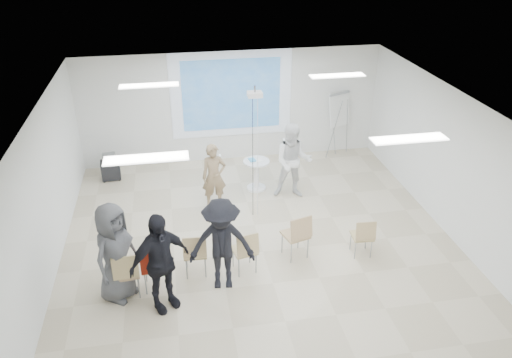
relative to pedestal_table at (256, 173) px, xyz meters
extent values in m
cube|color=beige|center=(-0.33, -2.61, -0.49)|extent=(8.00, 9.00, 0.10)
cube|color=white|center=(-0.33, -2.61, 2.61)|extent=(8.00, 9.00, 0.10)
cube|color=silver|center=(-0.33, 1.94, 1.06)|extent=(8.00, 0.10, 3.00)
cube|color=silver|center=(-4.38, -2.61, 1.06)|extent=(0.10, 9.00, 3.00)
cube|color=silver|center=(3.72, -2.61, 1.06)|extent=(0.10, 9.00, 3.00)
cube|color=silver|center=(-0.33, 1.87, 1.41)|extent=(3.20, 0.01, 2.30)
cube|color=teal|center=(-0.33, 1.86, 1.41)|extent=(2.60, 0.01, 1.90)
cylinder|color=white|center=(0.00, 0.00, -0.41)|extent=(0.55, 0.55, 0.05)
cylinder|color=white|center=(0.00, 0.00, -0.07)|extent=(0.15, 0.15, 0.70)
cylinder|color=silver|center=(0.00, 0.00, 0.31)|extent=(0.75, 0.75, 0.04)
cube|color=white|center=(0.06, -0.02, 0.33)|extent=(0.26, 0.22, 0.01)
cube|color=#429AC6|center=(-0.10, 0.05, 0.35)|extent=(0.19, 0.24, 0.02)
imported|color=#93795A|center=(-1.09, -0.63, 0.43)|extent=(0.67, 0.48, 1.75)
imported|color=white|center=(0.79, -0.49, 0.58)|extent=(1.13, 0.98, 2.04)
cube|color=white|center=(-0.91, -0.38, 0.71)|extent=(0.05, 0.13, 0.04)
cube|color=white|center=(0.61, -0.24, 0.93)|extent=(0.07, 0.14, 0.04)
cube|color=tan|center=(-2.94, -3.43, 0.03)|extent=(0.48, 0.48, 0.04)
cube|color=tan|center=(-2.92, -3.63, 0.29)|extent=(0.44, 0.13, 0.42)
cylinder|color=#92949A|center=(-3.10, -3.62, -0.21)|extent=(0.02, 0.02, 0.46)
cylinder|color=gray|center=(-2.75, -3.59, -0.21)|extent=(0.02, 0.02, 0.46)
cylinder|color=gray|center=(-3.13, -3.26, -0.21)|extent=(0.02, 0.02, 0.46)
cylinder|color=gray|center=(-2.78, -3.23, -0.21)|extent=(0.02, 0.02, 0.46)
cube|color=tan|center=(-2.45, -3.32, 0.04)|extent=(0.45, 0.45, 0.04)
cube|color=tan|center=(-2.45, -3.54, 0.30)|extent=(0.45, 0.10, 0.42)
cylinder|color=gray|center=(-2.63, -3.51, -0.21)|extent=(0.02, 0.02, 0.47)
cylinder|color=gray|center=(-2.27, -3.50, -0.21)|extent=(0.02, 0.02, 0.47)
cylinder|color=gray|center=(-2.63, -3.15, -0.21)|extent=(0.02, 0.02, 0.47)
cylinder|color=#94969C|center=(-2.27, -3.14, -0.21)|extent=(0.02, 0.02, 0.47)
cube|color=tan|center=(-1.71, -3.04, 0.02)|extent=(0.45, 0.45, 0.04)
cube|color=tan|center=(-1.72, -3.24, 0.28)|extent=(0.43, 0.11, 0.41)
cylinder|color=gray|center=(-1.89, -3.20, -0.22)|extent=(0.02, 0.02, 0.45)
cylinder|color=gray|center=(-1.54, -3.22, -0.22)|extent=(0.02, 0.02, 0.45)
cylinder|color=#92959A|center=(-1.87, -2.86, -0.22)|extent=(0.02, 0.02, 0.45)
cylinder|color=#93959B|center=(-1.52, -2.87, -0.22)|extent=(0.02, 0.02, 0.45)
cube|color=tan|center=(-0.79, -3.12, 0.01)|extent=(0.50, 0.50, 0.04)
cube|color=tan|center=(-0.75, -3.32, 0.26)|extent=(0.43, 0.16, 0.40)
cylinder|color=gray|center=(-0.93, -3.32, -0.22)|extent=(0.03, 0.03, 0.44)
cylinder|color=gray|center=(-0.59, -3.25, -0.22)|extent=(0.03, 0.03, 0.44)
cylinder|color=gray|center=(-0.99, -2.98, -0.22)|extent=(0.03, 0.03, 0.44)
cylinder|color=gray|center=(-0.65, -2.92, -0.22)|extent=(0.03, 0.03, 0.44)
cube|color=tan|center=(0.27, -2.84, 0.05)|extent=(0.57, 0.57, 0.04)
cube|color=tan|center=(0.33, -3.05, 0.33)|extent=(0.47, 0.22, 0.44)
cylinder|color=gray|center=(0.14, -3.07, -0.20)|extent=(0.03, 0.03, 0.48)
cylinder|color=gray|center=(0.50, -2.97, -0.20)|extent=(0.03, 0.03, 0.48)
cylinder|color=gray|center=(0.04, -2.71, -0.20)|extent=(0.03, 0.03, 0.48)
cylinder|color=#909498|center=(0.40, -2.61, -0.20)|extent=(0.03, 0.03, 0.48)
cube|color=tan|center=(1.58, -3.02, -0.01)|extent=(0.42, 0.42, 0.04)
cube|color=tan|center=(1.57, -3.21, 0.22)|extent=(0.40, 0.10, 0.38)
cylinder|color=gray|center=(1.41, -3.17, -0.23)|extent=(0.02, 0.02, 0.42)
cylinder|color=gray|center=(1.73, -3.19, -0.23)|extent=(0.02, 0.02, 0.42)
cylinder|color=gray|center=(1.43, -2.85, -0.23)|extent=(0.02, 0.02, 0.42)
cylinder|color=gray|center=(1.75, -2.87, -0.23)|extent=(0.02, 0.02, 0.42)
cube|color=#A42514|center=(-2.45, -3.54, 0.28)|extent=(0.45, 0.11, 0.43)
imported|color=black|center=(-1.71, -3.02, 0.05)|extent=(0.35, 0.26, 0.03)
imported|color=black|center=(-2.32, -3.86, 0.62)|extent=(1.44, 1.25, 2.13)
imported|color=black|center=(-1.24, -3.49, 0.58)|extent=(1.40, 0.88, 2.04)
imported|color=#515155|center=(-3.08, -3.44, 0.60)|extent=(1.14, 1.22, 2.09)
cylinder|color=gray|center=(2.40, 1.38, 0.41)|extent=(0.37, 0.08, 1.67)
cylinder|color=gray|center=(2.84, 1.56, 0.41)|extent=(0.23, 0.31, 1.67)
cylinder|color=#969A9F|center=(2.50, 1.75, 0.41)|extent=(0.17, 0.36, 1.67)
cube|color=white|center=(2.58, 1.57, 0.93)|extent=(0.68, 0.43, 0.94)
cube|color=#96979E|center=(2.56, 1.61, 1.35)|extent=(0.65, 0.32, 0.06)
cube|color=black|center=(-3.59, 1.18, -0.18)|extent=(0.49, 0.41, 0.46)
cube|color=gray|center=(-3.59, 1.18, 0.15)|extent=(0.34, 0.30, 0.20)
cylinder|color=black|center=(-3.76, 1.03, -0.41)|extent=(0.06, 0.06, 0.06)
cylinder|color=black|center=(-3.39, 1.05, -0.41)|extent=(0.06, 0.06, 0.06)
cylinder|color=black|center=(-3.78, 1.30, -0.41)|extent=(0.06, 0.06, 0.06)
cylinder|color=black|center=(-3.41, 1.33, -0.41)|extent=(0.06, 0.06, 0.06)
cube|color=white|center=(-0.23, -1.11, 2.38)|extent=(0.30, 0.25, 0.10)
cylinder|color=gray|center=(-0.23, -1.11, 2.49)|extent=(0.04, 0.04, 0.14)
cylinder|color=black|center=(-0.29, -1.19, 0.94)|extent=(0.01, 0.01, 2.77)
cylinder|color=white|center=(-0.19, -1.21, 0.94)|extent=(0.01, 0.01, 2.77)
cube|color=white|center=(-2.33, -0.61, 2.53)|extent=(1.20, 0.30, 0.02)
cube|color=white|center=(1.67, -0.61, 2.53)|extent=(1.20, 0.30, 0.02)
cube|color=white|center=(-2.33, -4.11, 2.53)|extent=(1.20, 0.30, 0.02)
cube|color=white|center=(1.67, -4.11, 2.53)|extent=(1.20, 0.30, 0.02)
camera|label=1|loc=(-1.92, -10.70, 5.59)|focal=35.00mm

